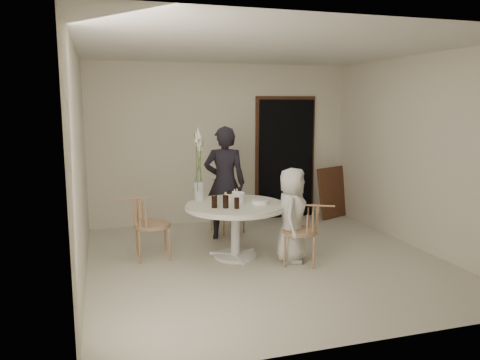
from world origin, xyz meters
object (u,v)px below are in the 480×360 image
object	(u,v)px
boy	(292,215)
girl	(225,183)
birthday_cake	(235,198)
flower_vase	(199,172)
chair_far	(224,198)
chair_right	(309,225)
chair_left	(143,219)
table	(235,212)

from	to	relation	value
boy	girl	bearing A→B (deg)	53.30
birthday_cake	flower_vase	distance (m)	0.60
chair_far	birthday_cake	size ratio (longest dim) A/B	3.01
chair_right	chair_left	size ratio (longest dim) A/B	0.94
table	chair_right	bearing A→B (deg)	-32.27
flower_vase	boy	bearing A→B (deg)	-33.90
table	girl	world-z (taller)	girl
girl	birthday_cake	xyz separation A→B (m)	(-0.08, -0.82, -0.06)
table	chair_right	world-z (taller)	chair_right
chair_left	flower_vase	world-z (taller)	flower_vase
boy	flower_vase	xyz separation A→B (m)	(-1.07, 0.72, 0.50)
boy	chair_right	bearing A→B (deg)	-105.90
girl	birthday_cake	size ratio (longest dim) A/B	6.36
boy	chair_left	bearing A→B (deg)	100.13
chair_far	birthday_cake	xyz separation A→B (m)	(-0.18, -1.26, 0.27)
chair_far	table	bearing A→B (deg)	-116.00
girl	boy	bearing A→B (deg)	130.76
chair_left	flower_vase	xyz separation A→B (m)	(0.77, 0.07, 0.58)
girl	boy	size ratio (longest dim) A/B	1.39
flower_vase	birthday_cake	bearing A→B (deg)	-32.51
birthday_cake	flower_vase	size ratio (longest dim) A/B	0.27
chair_far	chair_right	size ratio (longest dim) A/B	1.03
chair_left	birthday_cake	size ratio (longest dim) A/B	3.11
girl	flower_vase	distance (m)	0.80
chair_right	table	bearing A→B (deg)	-95.93
chair_right	birthday_cake	world-z (taller)	birthday_cake
chair_left	birthday_cake	distance (m)	1.24
chair_right	girl	size ratio (longest dim) A/B	0.46
chair_far	girl	xyz separation A→B (m)	(-0.10, -0.44, 0.33)
table	chair_left	size ratio (longest dim) A/B	1.59
chair_far	chair_left	distance (m)	1.73
chair_far	boy	size ratio (longest dim) A/B	0.66
chair_far	boy	xyz separation A→B (m)	(0.46, -1.71, 0.09)
boy	birthday_cake	world-z (taller)	boy
table	birthday_cake	world-z (taller)	birthday_cake
flower_vase	girl	bearing A→B (deg)	47.34
table	chair_far	world-z (taller)	chair_far
chair_left	boy	size ratio (longest dim) A/B	0.68
table	chair_right	distance (m)	0.98
table	flower_vase	distance (m)	0.74
chair_left	birthday_cake	xyz separation A→B (m)	(1.19, -0.20, 0.25)
table	chair_far	xyz separation A→B (m)	(0.20, 1.36, -0.09)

